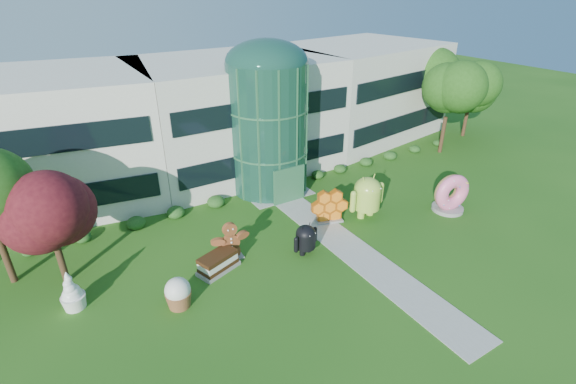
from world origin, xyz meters
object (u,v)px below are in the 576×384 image
android_green (367,194)px  android_black (306,237)px  donut (451,192)px  gingerbread (230,240)px

android_green → android_black: bearing=-166.7°
donut → gingerbread: (-15.91, 2.89, -0.22)m
android_black → donut: size_ratio=0.78×
android_black → donut: 11.88m
android_green → donut: (5.67, -2.50, -0.29)m
android_green → android_black: android_green is taller
gingerbread → android_black: bearing=-22.8°
android_black → donut: bearing=-17.1°
android_black → gingerbread: size_ratio=0.85×
gingerbread → donut: bearing=-7.6°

